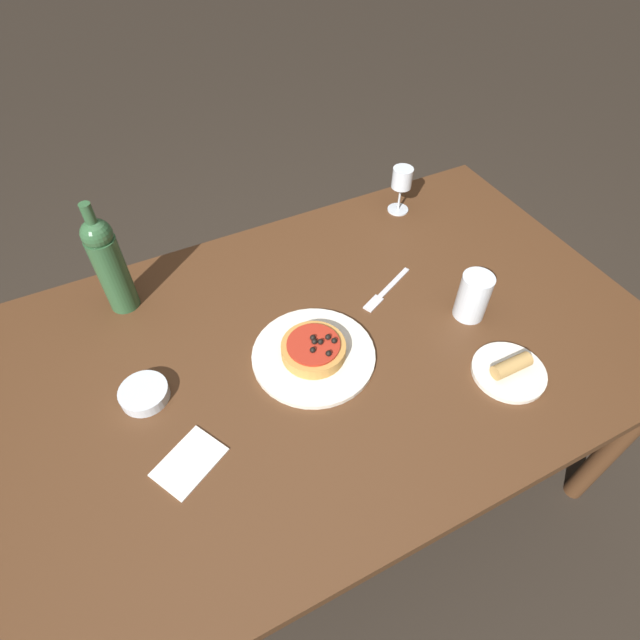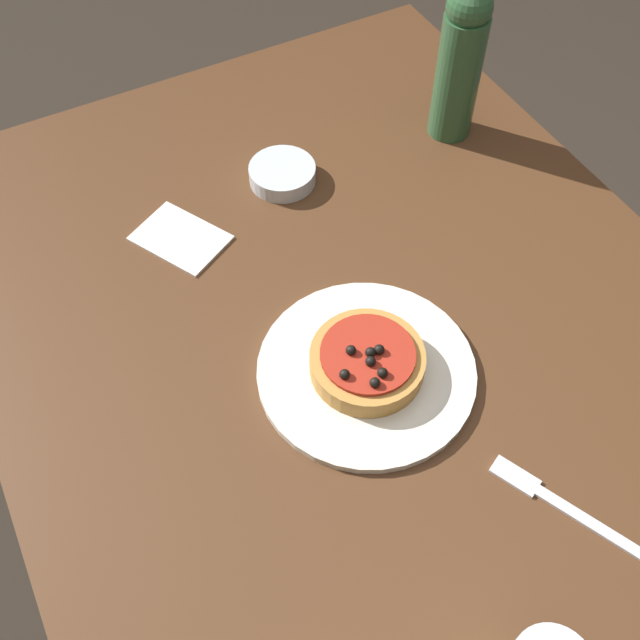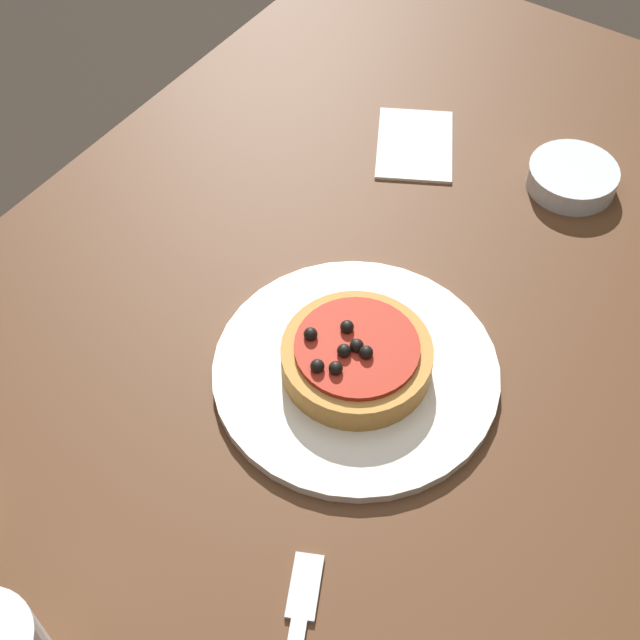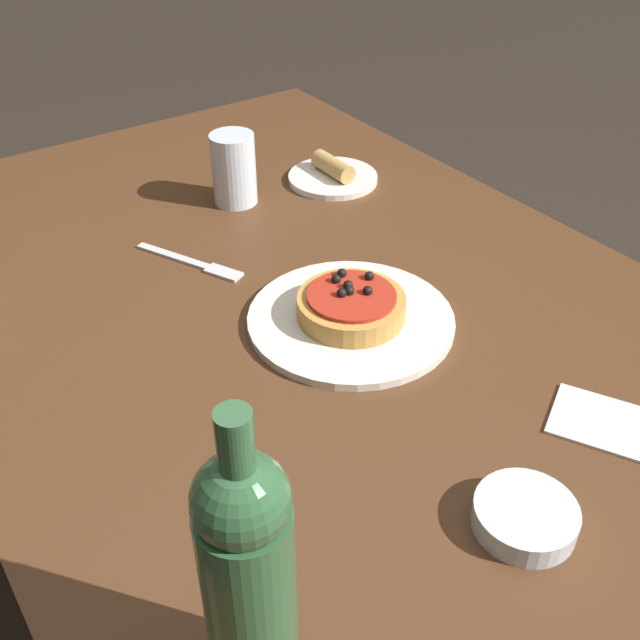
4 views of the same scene
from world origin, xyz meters
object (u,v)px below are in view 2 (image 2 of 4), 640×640
object	(u,v)px
dining_table	(402,428)
wine_bottle	(461,59)
pizza	(367,361)
dinner_plate	(366,371)
fork	(556,502)
side_bowl	(282,174)

from	to	relation	value
dining_table	wine_bottle	xyz separation A→B (m)	(0.43, -0.35, 0.22)
pizza	wine_bottle	distance (m)	0.54
dinner_plate	pizza	size ratio (longest dim) A/B	1.92
fork	dining_table	bearing A→B (deg)	-3.09
dining_table	pizza	world-z (taller)	pizza
wine_bottle	fork	size ratio (longest dim) A/B	1.67
wine_bottle	side_bowl	distance (m)	0.34
wine_bottle	side_bowl	xyz separation A→B (m)	(0.02, 0.31, -0.13)
dining_table	pizza	size ratio (longest dim) A/B	10.33
dining_table	fork	size ratio (longest dim) A/B	8.40
dinner_plate	side_bowl	distance (m)	0.39
side_bowl	fork	size ratio (longest dim) A/B	0.58
wine_bottle	side_bowl	bearing A→B (deg)	85.86
fork	side_bowl	bearing A→B (deg)	-21.59
side_bowl	fork	distance (m)	0.66
dinner_plate	side_bowl	xyz separation A→B (m)	(0.39, -0.07, 0.01)
dining_table	side_bowl	size ratio (longest dim) A/B	14.52
dining_table	pizza	bearing A→B (deg)	22.70
dining_table	fork	xyz separation A→B (m)	(-0.20, -0.08, 0.08)
dinner_plate	wine_bottle	distance (m)	0.54
wine_bottle	side_bowl	world-z (taller)	wine_bottle
pizza	fork	xyz separation A→B (m)	(-0.27, -0.11, -0.03)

